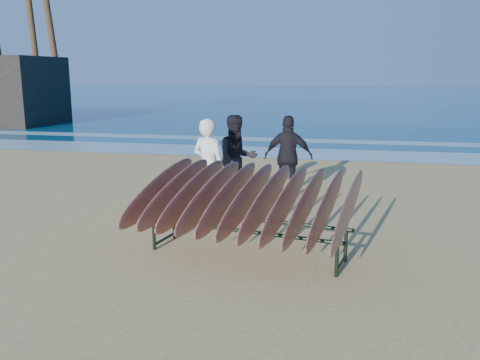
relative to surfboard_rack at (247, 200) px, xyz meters
The scene contains 8 objects.
ground 1.03m from the surfboard_rack, 133.74° to the left, with size 120.00×120.00×0.00m, color tan.
ocean 55.37m from the surfboard_rack, 90.36° to the left, with size 160.00×160.00×0.00m, color navy.
foam_near 10.41m from the surfboard_rack, 91.93° to the left, with size 160.00×160.00×0.00m, color white.
foam_far 13.90m from the surfboard_rack, 91.44° to the left, with size 160.00×160.00×0.00m, color white.
surfboard_rack is the anchor object (origin of this frame).
person_white 2.58m from the surfboard_rack, 118.33° to the left, with size 0.70×0.46×1.93m, color white.
person_dark_a 3.35m from the surfboard_rack, 104.67° to the left, with size 0.93×0.73×1.92m, color black.
person_dark_b 3.94m from the surfboard_rack, 87.08° to the left, with size 1.10×0.46×1.87m, color black.
Camera 1 is at (1.78, -7.78, 2.82)m, focal length 38.00 mm.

